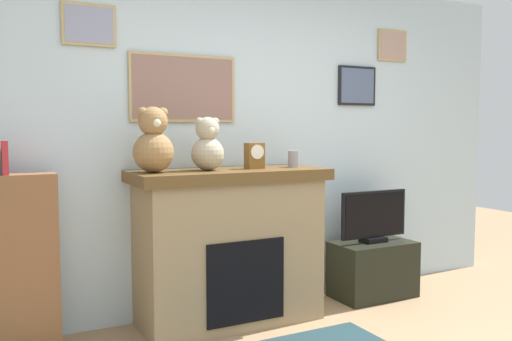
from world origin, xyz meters
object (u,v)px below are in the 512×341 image
object	(u,v)px
teddy_bear_grey	(208,146)
teddy_bear_tan	(153,143)
candle_jar	(294,159)
bookshelf	(15,261)
television	(374,217)
fireplace	(229,245)
mantel_clock	(254,156)
tv_stand	(373,269)

from	to	relation	value
teddy_bear_grey	teddy_bear_tan	bearing A→B (deg)	-179.99
teddy_bear_tan	candle_jar	bearing A→B (deg)	0.03
bookshelf	television	distance (m)	2.71
fireplace	bookshelf	distance (m)	1.41
teddy_bear_tan	television	bearing A→B (deg)	-0.19
television	teddy_bear_tan	bearing A→B (deg)	179.81
teddy_bear_tan	teddy_bear_grey	world-z (taller)	teddy_bear_tan
candle_jar	mantel_clock	distance (m)	0.34
bookshelf	television	world-z (taller)	bookshelf
bookshelf	candle_jar	world-z (taller)	bookshelf
fireplace	mantel_clock	world-z (taller)	mantel_clock
fireplace	candle_jar	distance (m)	0.81
bookshelf	tv_stand	size ratio (longest dim) A/B	1.98
tv_stand	mantel_clock	bearing A→B (deg)	179.79
television	teddy_bear_tan	xyz separation A→B (m)	(-1.85, 0.01, 0.64)
fireplace	tv_stand	distance (m)	1.34
television	teddy_bear_tan	world-z (taller)	teddy_bear_tan
bookshelf	candle_jar	distance (m)	2.02
candle_jar	teddy_bear_tan	xyz separation A→B (m)	(-1.08, -0.00, 0.13)
bookshelf	teddy_bear_grey	world-z (taller)	teddy_bear_grey
candle_jar	teddy_bear_tan	size ratio (longest dim) A/B	0.28
teddy_bear_tan	teddy_bear_grey	distance (m)	0.39
fireplace	bookshelf	world-z (taller)	bookshelf
teddy_bear_tan	teddy_bear_grey	size ratio (longest dim) A/B	1.17
fireplace	bookshelf	xyz separation A→B (m)	(-1.41, 0.08, 0.03)
fireplace	television	world-z (taller)	fireplace
mantel_clock	teddy_bear_tan	size ratio (longest dim) A/B	0.43
fireplace	tv_stand	size ratio (longest dim) A/B	2.08
candle_jar	teddy_bear_tan	world-z (taller)	teddy_bear_tan
bookshelf	teddy_bear_grey	distance (m)	1.42
tv_stand	candle_jar	size ratio (longest dim) A/B	5.46
teddy_bear_tan	teddy_bear_grey	bearing A→B (deg)	0.01
teddy_bear_tan	fireplace	bearing A→B (deg)	1.89
television	candle_jar	world-z (taller)	candle_jar
bookshelf	fireplace	bearing A→B (deg)	-3.13
mantel_clock	teddy_bear_tan	bearing A→B (deg)	179.94
fireplace	mantel_clock	bearing A→B (deg)	-5.58
fireplace	teddy_bear_tan	size ratio (longest dim) A/B	3.22
television	teddy_bear_grey	size ratio (longest dim) A/B	1.73
teddy_bear_grey	television	bearing A→B (deg)	-0.25
tv_stand	teddy_bear_tan	bearing A→B (deg)	179.85
tv_stand	teddy_bear_tan	xyz separation A→B (m)	(-1.85, 0.00, 1.08)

